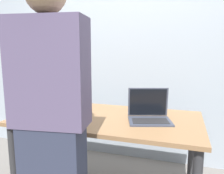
% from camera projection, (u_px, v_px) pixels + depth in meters
% --- Properties ---
extents(desk, '(1.50, 0.78, 0.75)m').
position_uv_depth(desk, '(108.00, 128.00, 1.86)').
color(desk, olive).
rests_on(desk, ground).
extents(laptop, '(0.38, 0.33, 0.24)m').
position_uv_depth(laptop, '(149.00, 113.00, 1.74)').
color(laptop, '#383D4C').
rests_on(laptop, desk).
extents(beer_bottle_green, '(0.08, 0.08, 0.31)m').
position_uv_depth(beer_bottle_green, '(78.00, 101.00, 1.88)').
color(beer_bottle_green, '#472B14').
rests_on(beer_bottle_green, desk).
extents(beer_bottle_amber, '(0.06, 0.06, 0.32)m').
position_uv_depth(beer_bottle_amber, '(61.00, 99.00, 1.91)').
color(beer_bottle_amber, '#1E5123').
rests_on(beer_bottle_amber, desk).
extents(beer_bottle_dark, '(0.07, 0.07, 0.32)m').
position_uv_depth(beer_bottle_dark, '(77.00, 97.00, 2.02)').
color(beer_bottle_dark, brown).
rests_on(beer_bottle_dark, desk).
extents(person_figure, '(0.43, 0.32, 1.72)m').
position_uv_depth(person_figure, '(52.00, 124.00, 1.23)').
color(person_figure, '#2D3347').
rests_on(person_figure, ground).
extents(coffee_mug, '(0.10, 0.07, 0.08)m').
position_uv_depth(coffee_mug, '(62.00, 118.00, 1.66)').
color(coffee_mug, white).
rests_on(coffee_mug, desk).
extents(back_wall, '(6.00, 0.10, 2.60)m').
position_uv_depth(back_wall, '(132.00, 50.00, 2.59)').
color(back_wall, '#99A3AD').
rests_on(back_wall, ground).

